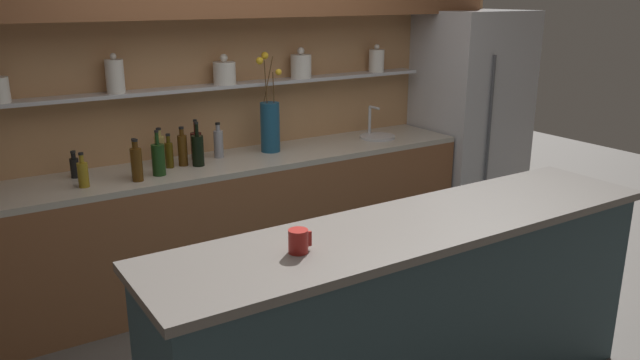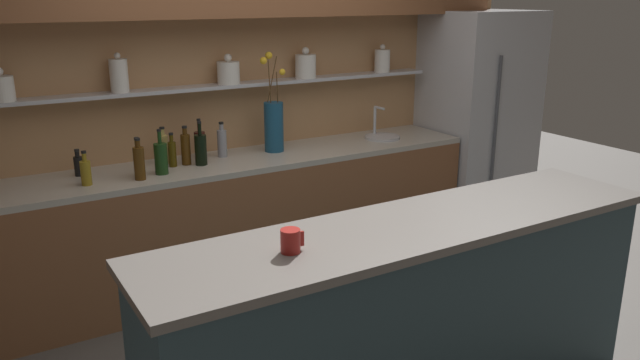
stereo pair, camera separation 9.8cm
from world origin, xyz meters
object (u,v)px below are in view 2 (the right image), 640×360
object	(u,v)px
bottle_oil_8	(172,153)
bottle_spirit_9	(222,142)
coffee_mug	(291,241)
bottle_spirit_5	(163,149)
bottle_oil_0	(86,172)
bottle_wine_7	(161,158)
sink_fixture	(382,135)
bottle_spirit_4	(139,162)
bottle_oil_2	(138,161)
flower_vase	(274,124)
bottle_spirit_1	(186,148)
refrigerator	(477,123)
bottle_wine_6	(200,144)
bottle_wine_10	(201,149)
bottle_sauce_3	(78,165)

from	to	relation	value
bottle_oil_8	bottle_spirit_9	distance (m)	0.40
coffee_mug	bottle_spirit_5	bearing A→B (deg)	87.42
bottle_oil_0	bottle_spirit_5	size ratio (longest dim) A/B	0.83
bottle_wine_7	bottle_spirit_9	xyz separation A→B (m)	(0.51, 0.21, -0.00)
sink_fixture	bottle_spirit_4	size ratio (longest dim) A/B	1.06
bottle_oil_2	bottle_spirit_9	xyz separation A→B (m)	(0.65, 0.19, 0.00)
bottle_wine_7	bottle_spirit_9	distance (m)	0.55
bottle_spirit_4	bottle_spirit_5	bearing A→B (deg)	50.15
bottle_spirit_4	coffee_mug	bearing A→B (deg)	-84.77
flower_vase	bottle_wine_7	distance (m)	0.92
bottle_spirit_4	bottle_spirit_9	size ratio (longest dim) A/B	1.06
bottle_oil_8	bottle_spirit_1	bearing A→B (deg)	1.22
bottle_oil_2	bottle_spirit_5	distance (m)	0.32
refrigerator	flower_vase	world-z (taller)	refrigerator
bottle_spirit_9	bottle_wine_6	bearing A→B (deg)	166.98
bottle_spirit_1	bottle_oil_8	bearing A→B (deg)	-178.78
bottle_oil_2	sink_fixture	bearing A→B (deg)	2.49
refrigerator	bottle_spirit_4	size ratio (longest dim) A/B	7.15
flower_vase	bottle_wine_10	size ratio (longest dim) A/B	2.39
bottle_wine_6	bottle_wine_10	size ratio (longest dim) A/B	0.94
bottle_spirit_9	bottle_oil_8	bearing A→B (deg)	-169.02
refrigerator	bottle_wine_10	size ratio (longest dim) A/B	6.33
bottle_oil_2	bottle_wine_10	size ratio (longest dim) A/B	0.84
refrigerator	bottle_wine_6	distance (m)	2.48
bottle_spirit_5	bottle_oil_8	size ratio (longest dim) A/B	1.11
sink_fixture	bottle_wine_7	world-z (taller)	bottle_wine_7
bottle_spirit_9	bottle_spirit_4	bearing A→B (deg)	-157.88
bottle_spirit_1	bottle_spirit_5	size ratio (longest dim) A/B	1.04
bottle_wine_10	coffee_mug	xyz separation A→B (m)	(-0.30, -1.83, 0.04)
refrigerator	sink_fixture	distance (m)	1.00
bottle_oil_0	coffee_mug	size ratio (longest dim) A/B	2.08
bottle_wine_7	bottle_wine_6	bearing A→B (deg)	34.86
refrigerator	bottle_spirit_9	xyz separation A→B (m)	(-2.32, 0.15, 0.07)
bottle_oil_0	bottle_sauce_3	size ratio (longest dim) A/B	1.23
bottle_spirit_5	bottle_wine_6	world-z (taller)	bottle_wine_6
bottle_wine_6	bottle_oil_0	bearing A→B (deg)	-162.88
bottle_spirit_4	coffee_mug	xyz separation A→B (m)	(0.16, -1.70, 0.04)
bottle_spirit_9	bottle_spirit_1	bearing A→B (deg)	-165.94
bottle_spirit_4	bottle_wine_7	distance (m)	0.17
bottle_spirit_5	flower_vase	bearing A→B (deg)	-4.67
flower_vase	bottle_spirit_9	xyz separation A→B (m)	(-0.39, 0.04, -0.10)
sink_fixture	bottle_oil_2	distance (m)	1.98
flower_vase	bottle_wine_6	xyz separation A→B (m)	(-0.54, 0.08, -0.10)
bottle_wine_6	bottle_oil_8	world-z (taller)	bottle_wine_6
bottle_oil_0	bottle_spirit_1	xyz separation A→B (m)	(0.68, 0.14, 0.03)
bottle_spirit_4	bottle_spirit_5	size ratio (longest dim) A/B	1.04
bottle_oil_0	bottle_oil_2	world-z (taller)	bottle_oil_2
bottle_oil_2	bottle_sauce_3	size ratio (longest dim) A/B	1.46
flower_vase	bottle_spirit_9	size ratio (longest dim) A/B	2.87
bottle_sauce_3	bottle_spirit_4	distance (m)	0.43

